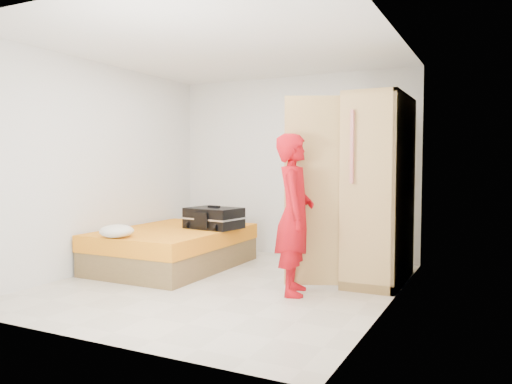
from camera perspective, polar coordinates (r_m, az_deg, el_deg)
The scene contains 7 objects.
room at distance 5.49m, azimuth -3.61°, elevation 2.82°, with size 4.00×4.02×2.60m.
bed at distance 6.57m, azimuth -9.42°, elevation -6.33°, with size 1.42×2.02×0.50m.
wardrobe at distance 5.76m, azimuth 13.38°, elevation -0.24°, with size 1.12×1.43×2.10m.
person at distance 5.13m, azimuth 4.42°, elevation -2.55°, with size 0.60×0.39×1.65m, color red.
suitcase at distance 6.51m, azimuth -4.86°, elevation -2.99°, with size 0.75×0.60×0.30m.
round_cushion at distance 5.91m, azimuth -15.63°, elevation -4.33°, with size 0.39×0.39×0.15m, color silver.
pillow at distance 7.19m, azimuth -5.08°, elevation -3.05°, with size 0.56×0.28×0.10m, color silver.
Camera 1 is at (2.75, -4.75, 1.35)m, focal length 35.00 mm.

